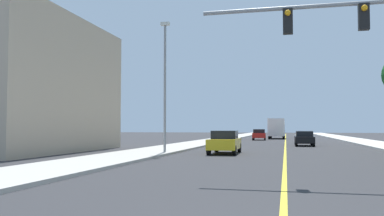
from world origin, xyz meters
TOP-DOWN VIEW (x-y plane):
  - ground at (0.00, 42.00)m, footprint 192.00×192.00m
  - sidewalk_left at (-8.91, 42.00)m, footprint 3.88×168.00m
  - sidewalk_right at (8.91, 42.00)m, footprint 3.88×168.00m
  - lane_marking_center at (0.00, 42.00)m, footprint 0.16×144.00m
  - building_left_near at (-20.01, 20.14)m, footprint 12.34×14.45m
  - street_lamp at (-7.47, 19.67)m, footprint 0.56×0.28m
  - car_red at (-3.56, 51.28)m, footprint 1.98×4.29m
  - car_white at (2.04, 41.37)m, footprint 1.99×4.15m
  - car_black at (1.73, 34.22)m, footprint 1.74×4.38m
  - car_yellow at (-3.85, 21.31)m, footprint 1.89×4.42m
  - delivery_truck at (-1.32, 58.61)m, footprint 2.50×8.10m

SIDE VIEW (x-z plane):
  - ground at x=0.00m, z-range 0.00..0.00m
  - lane_marking_center at x=0.00m, z-range 0.00..0.01m
  - sidewalk_left at x=-8.91m, z-range 0.00..0.15m
  - sidewalk_right at x=8.91m, z-range 0.00..0.15m
  - car_white at x=2.04m, z-range 0.04..1.39m
  - car_black at x=1.73m, z-range 0.04..1.41m
  - car_yellow at x=-3.85m, z-range 0.01..1.52m
  - car_red at x=-3.56m, z-range 0.02..1.51m
  - delivery_truck at x=-1.32m, z-range 0.10..3.18m
  - building_left_near at x=-20.01m, z-range 0.00..9.42m
  - street_lamp at x=-7.47m, z-range 0.58..8.95m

